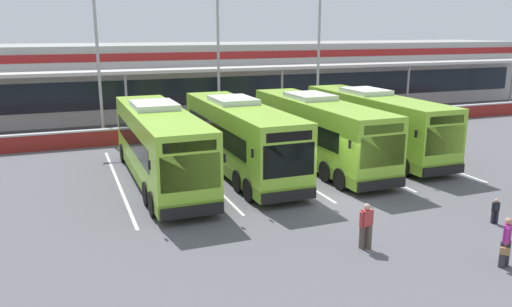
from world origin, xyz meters
The scene contains 18 objects.
ground_plane centered at (0.00, 0.00, 0.00)m, with size 200.00×200.00×0.00m, color #56565B.
terminal_building centered at (0.00, 26.91, 3.01)m, with size 70.00×13.00×6.00m.
red_barrier_wall centered at (0.00, 14.50, 0.56)m, with size 60.00×0.40×1.10m.
coach_bus_leftmost centered at (-6.40, 5.37, 1.79)m, with size 2.99×12.17×3.78m.
coach_bus_left_centre centered at (-2.21, 5.71, 1.79)m, with size 2.99×12.17×3.78m.
coach_bus_centre centered at (2.30, 5.69, 1.79)m, with size 2.99×12.17×3.78m.
coach_bus_right_centre centered at (6.46, 6.54, 1.79)m, with size 2.99×12.17×3.78m.
bay_stripe_far_west centered at (-8.40, 6.00, 0.00)m, with size 0.14×13.00×0.01m, color silver.
bay_stripe_west centered at (-4.20, 6.00, 0.00)m, with size 0.14×13.00×0.01m, color silver.
bay_stripe_mid_west centered at (0.00, 6.00, 0.00)m, with size 0.14×13.00×0.01m, color silver.
bay_stripe_centre centered at (4.20, 6.00, 0.00)m, with size 0.14×13.00×0.01m, color silver.
bay_stripe_mid_east centered at (8.40, 6.00, 0.00)m, with size 0.14×13.00×0.01m, color silver.
pedestrian_with_handbag centered at (1.91, -7.63, 0.86)m, with size 0.59×0.55×1.62m.
pedestrian_child centered at (4.49, -4.74, 0.54)m, with size 0.33×0.21×1.00m.
pedestrian_approaching_bus centered at (-1.42, -4.93, 0.87)m, with size 0.54×0.29×1.62m.
lamp_post_west centered at (-8.17, 16.63, 6.29)m, with size 3.24×0.28×11.00m.
lamp_post_centre centered at (0.31, 17.50, 6.29)m, with size 3.24×0.28×11.00m.
lamp_post_east centered at (7.87, 16.30, 6.29)m, with size 3.24×0.28×11.00m.
Camera 1 is at (-10.62, -18.53, 7.27)m, focal length 35.64 mm.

